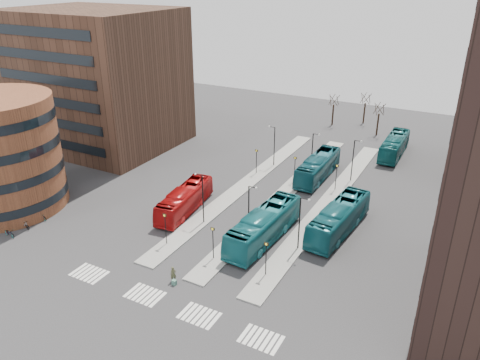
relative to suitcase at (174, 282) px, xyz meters
The scene contains 22 objects.
ground 6.56m from the suitcase, 94.62° to the right, with size 160.00×160.00×0.00m, color #2A2A2C.
island_left 23.90m from the suitcase, 100.92° to the left, with size 2.50×45.00×0.15m, color gray.
island_mid 23.51m from the suitcase, 86.41° to the left, with size 2.50×45.00×0.15m, color gray.
island_right 24.63m from the suitcase, 72.34° to the left, with size 2.50×45.00×0.15m, color gray.
suitcase is the anchor object (origin of this frame).
red_bus 15.01m from the suitcase, 120.37° to the left, with size 2.60×11.11×3.10m, color #A70C0D.
teal_bus_a 12.21m from the suitcase, 70.69° to the left, with size 3.02×12.89×3.59m, color #166871.
teal_bus_b 30.59m from the suitcase, 83.47° to the left, with size 2.83×12.11×3.37m, color #12505B.
teal_bus_c 20.22m from the suitcase, 57.80° to the left, with size 2.92×12.49×3.48m, color #145B65.
teal_bus_d 46.12m from the suitcase, 75.87° to the left, with size 2.75×11.76×3.28m, color #12585C.
traveller 0.79m from the suitcase, 131.07° to the left, with size 0.58×0.38×1.60m, color #45472A.
commuter_a 11.69m from the suitcase, 125.45° to the left, with size 0.87×0.68×1.80m, color black.
commuter_b 10.42m from the suitcase, 73.47° to the left, with size 1.11×0.46×1.89m, color black.
commuter_c 10.23m from the suitcase, 77.12° to the left, with size 0.97×0.56×1.50m, color black.
bicycle_near 21.59m from the suitcase, behind, with size 0.63×1.80×0.95m, color gray.
bicycle_mid 21.54m from the suitcase, behind, with size 0.51×1.79×1.08m, color gray.
bicycle_far 21.70m from the suitcase, behind, with size 0.61×1.74×0.92m, color gray.
crosswalk_stripes 2.82m from the suitcase, 64.26° to the right, with size 22.35×2.40×0.01m.
office_block 45.40m from the suitcase, 141.52° to the left, with size 25.00×20.12×22.00m.
sign_poles 16.64m from the suitcase, 86.28° to the left, with size 12.45×22.12×3.65m.
lamp_posts 21.82m from the suitcase, 84.39° to the left, with size 14.04×20.24×6.12m.
bare_trees 56.23m from the suitcase, 87.82° to the left, with size 10.97×8.14×5.90m.
Camera 1 is at (23.44, -22.71, 27.67)m, focal length 35.00 mm.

